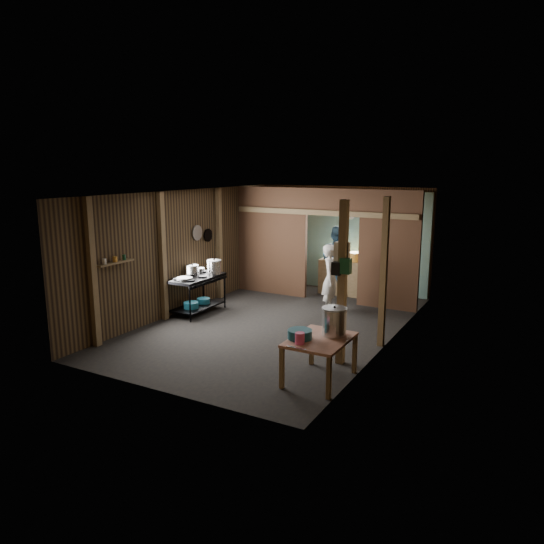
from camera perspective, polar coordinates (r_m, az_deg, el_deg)
The scene contains 42 objects.
floor at distance 10.22m, azimuth 0.54°, elevation -5.85°, with size 4.50×7.00×0.00m, color black.
ceiling at distance 9.75m, azimuth 0.57°, elevation 8.88°, with size 4.50×7.00×0.00m, color black.
wall_back at distance 13.05m, azimuth 7.87°, elevation 3.78°, with size 4.50×0.00×2.60m, color #513C22.
wall_front at distance 7.09m, azimuth -12.99°, elevation -3.20°, with size 4.50×0.00×2.60m, color #513C22.
wall_left at distance 11.13m, azimuth -9.71°, elevation 2.34°, with size 0.00×7.00×2.60m, color #513C22.
wall_right at distance 9.07m, azimuth 13.17°, elevation 0.06°, with size 0.00×7.00×2.60m, color #513C22.
partition_left at distance 12.43m, azimuth -0.02°, elevation 3.49°, with size 1.85×0.10×2.60m, color #4E2E1B.
partition_right at distance 11.34m, azimuth 12.94°, elevation 2.38°, with size 1.35×0.10×2.60m, color #4E2E1B.
partition_header at distance 11.65m, azimuth 6.84°, elevation 7.80°, with size 1.30×0.10×0.60m, color #4E2E1B.
turquoise_panel at distance 13.00m, azimuth 7.77°, elevation 3.53°, with size 4.40×0.06×2.50m, color #709F9B.
back_counter at distance 12.59m, azimuth 8.13°, elevation -0.57°, with size 1.20×0.50×0.85m, color olive.
wall_clock at distance 12.80m, azimuth 8.83°, elevation 6.30°, with size 0.20×0.20×0.03m, color beige.
post_left_a at distance 9.22m, azimuth -19.43°, elevation -0.12°, with size 0.10×0.12×2.60m, color olive.
post_left_b at distance 10.48m, azimuth -12.12°, elevation 1.66°, with size 0.10×0.12×2.60m, color olive.
post_left_c at distance 12.03m, azimuth -5.90°, elevation 3.15°, with size 0.10×0.12×2.60m, color olive.
post_right at distance 8.90m, azimuth 12.39°, elevation -0.12°, with size 0.10×0.12×2.60m, color olive.
post_free at distance 7.98m, azimuth 7.86°, elevation -1.32°, with size 0.12×0.12×2.60m, color olive.
cross_beam at distance 11.72m, azimuth 5.58°, elevation 6.62°, with size 4.40×0.12×0.12m, color olive.
pan_lid_big at distance 11.36m, azimuth -8.36°, elevation 4.36°, with size 0.34×0.34×0.03m, color gray.
pan_lid_small at distance 11.69m, azimuth -7.16°, elevation 4.11°, with size 0.30×0.30×0.03m, color black.
wall_shelf at distance 9.51m, azimuth -17.12°, elevation 0.99°, with size 0.14×0.80×0.03m, color olive.
jar_white at distance 9.33m, azimuth -18.24°, elevation 1.13°, with size 0.07×0.07×0.10m, color beige.
jar_yellow at distance 9.50m, azimuth -17.14°, elevation 1.38°, with size 0.08×0.08×0.10m, color gold.
jar_green at distance 9.65m, azimuth -16.21°, elevation 1.59°, with size 0.06×0.06×0.10m, color #144C2A.
bag_white at distance 7.98m, azimuth 7.82°, elevation 2.19°, with size 0.22×0.15×0.32m, color beige.
bag_green at distance 7.84m, azimuth 8.24°, elevation 0.67°, with size 0.16×0.12×0.24m, color #144C2A.
bag_black at distance 7.88m, azimuth 7.22°, elevation 0.39°, with size 0.14×0.10×0.20m, color black.
gas_range at distance 11.00m, azimuth -8.38°, elevation -2.52°, with size 0.69×1.35×0.80m, color black, non-canonical shape.
prep_table at distance 7.59m, azimuth 5.34°, elevation -9.71°, with size 0.79×1.09×0.65m, color tan, non-canonical shape.
stove_pot_large at distance 11.11m, azimuth -6.47°, elevation 0.52°, with size 0.32×0.32×0.32m, color #B9B9B9, non-canonical shape.
stove_pot_med at distance 11.06m, azimuth -8.89°, elevation 0.17°, with size 0.27×0.27×0.23m, color #B9B9B9, non-canonical shape.
stove_saucepan at distance 11.30m, azimuth -7.98°, elevation 0.21°, with size 0.16×0.16×0.10m, color #B9B9B9.
frying_pan at distance 10.60m, azimuth -9.74°, elevation -0.75°, with size 0.33×0.55×0.07m, color gray, non-canonical shape.
blue_tub_front at distance 10.89m, azimuth -9.03°, elevation -3.68°, with size 0.31×0.31×0.13m, color #154F60.
blue_tub_back at distance 11.23m, azimuth -7.65°, elevation -3.20°, with size 0.29×0.29×0.11m, color #154F60.
stock_pot at distance 7.57m, azimuth 6.98°, elevation -5.59°, with size 0.37×0.37×0.44m, color #B9B9B9, non-canonical shape.
wash_basin at distance 7.42m, azimuth 3.13°, elevation -6.96°, with size 0.36×0.36×0.13m, color #154F60.
pink_bucket at distance 7.21m, azimuth 3.13°, elevation -7.42°, with size 0.14×0.14×0.16m, color #E74983.
knife at distance 7.07m, azimuth 2.72°, elevation -8.47°, with size 0.30×0.04×0.01m, color #B9B9B9.
yellow_tub at distance 12.40m, azimuth 9.30°, elevation 1.70°, with size 0.38×0.38×0.21m, color gold.
cook at distance 10.95m, azimuth 6.57°, elevation -0.73°, with size 0.54×0.35×1.47m, color beige.
worker_back at distance 12.47m, azimuth 7.22°, elevation 1.28°, with size 0.82×0.64×1.68m, color #2D4F68.
Camera 1 is at (4.61, -8.58, 3.10)m, focal length 33.67 mm.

